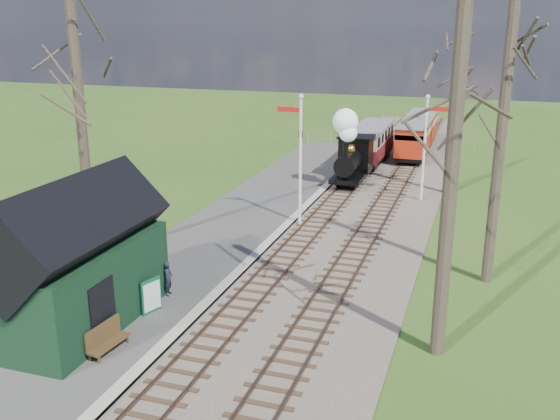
{
  "coord_description": "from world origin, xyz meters",
  "views": [
    {
      "loc": [
        7.28,
        -10.94,
        9.38
      ],
      "look_at": [
        -0.76,
        13.21,
        1.6
      ],
      "focal_mm": 40.0,
      "sensor_mm": 36.0,
      "label": 1
    }
  ],
  "objects_px": {
    "semaphore_near": "(299,151)",
    "coach": "(370,142)",
    "red_carriage_a": "(413,140)",
    "bench": "(106,338)",
    "red_carriage_b": "(422,128)",
    "sign_board": "(151,296)",
    "station_shed": "(76,262)",
    "semaphore_far": "(426,140)",
    "person": "(168,278)",
    "locomotive": "(351,151)"
  },
  "relations": [
    {
      "from": "red_carriage_b",
      "to": "station_shed",
      "type": "bearing_deg",
      "value": -101.61
    },
    {
      "from": "person",
      "to": "red_carriage_a",
      "type": "bearing_deg",
      "value": -21.66
    },
    {
      "from": "coach",
      "to": "station_shed",
      "type": "bearing_deg",
      "value": -99.35
    },
    {
      "from": "red_carriage_a",
      "to": "bench",
      "type": "xyz_separation_m",
      "value": [
        -5.18,
        -29.35,
        -0.87
      ]
    },
    {
      "from": "semaphore_near",
      "to": "person",
      "type": "relative_size",
      "value": 5.08
    },
    {
      "from": "semaphore_near",
      "to": "sign_board",
      "type": "relative_size",
      "value": 5.35
    },
    {
      "from": "semaphore_far",
      "to": "red_carriage_a",
      "type": "height_order",
      "value": "semaphore_far"
    },
    {
      "from": "red_carriage_b",
      "to": "red_carriage_a",
      "type": "bearing_deg",
      "value": -90.0
    },
    {
      "from": "semaphore_near",
      "to": "coach",
      "type": "height_order",
      "value": "semaphore_near"
    },
    {
      "from": "semaphore_far",
      "to": "coach",
      "type": "bearing_deg",
      "value": 118.34
    },
    {
      "from": "semaphore_far",
      "to": "person",
      "type": "xyz_separation_m",
      "value": [
        -7.07,
        -15.26,
        -2.54
      ]
    },
    {
      "from": "coach",
      "to": "sign_board",
      "type": "relative_size",
      "value": 6.26
    },
    {
      "from": "station_shed",
      "to": "coach",
      "type": "height_order",
      "value": "station_shed"
    },
    {
      "from": "semaphore_near",
      "to": "red_carriage_a",
      "type": "relative_size",
      "value": 1.25
    },
    {
      "from": "station_shed",
      "to": "semaphore_near",
      "type": "xyz_separation_m",
      "value": [
        3.53,
        12.0,
        1.35
      ]
    },
    {
      "from": "locomotive",
      "to": "sign_board",
      "type": "relative_size",
      "value": 3.91
    },
    {
      "from": "semaphore_near",
      "to": "station_shed",
      "type": "bearing_deg",
      "value": -106.38
    },
    {
      "from": "semaphore_near",
      "to": "semaphore_far",
      "type": "relative_size",
      "value": 1.09
    },
    {
      "from": "red_carriage_b",
      "to": "sign_board",
      "type": "height_order",
      "value": "red_carriage_b"
    },
    {
      "from": "bench",
      "to": "semaphore_far",
      "type": "bearing_deg",
      "value": 70.17
    },
    {
      "from": "semaphore_near",
      "to": "sign_board",
      "type": "height_order",
      "value": "semaphore_near"
    },
    {
      "from": "coach",
      "to": "bench",
      "type": "xyz_separation_m",
      "value": [
        -2.58,
        -27.38,
        -0.94
      ]
    },
    {
      "from": "station_shed",
      "to": "sign_board",
      "type": "distance_m",
      "value": 2.65
    },
    {
      "from": "station_shed",
      "to": "person",
      "type": "xyz_separation_m",
      "value": [
        1.6,
        2.74,
        -1.46
      ]
    },
    {
      "from": "semaphore_near",
      "to": "red_carriage_a",
      "type": "distance_m",
      "value": 16.57
    },
    {
      "from": "sign_board",
      "to": "person",
      "type": "relative_size",
      "value": 0.95
    },
    {
      "from": "semaphore_near",
      "to": "coach",
      "type": "bearing_deg",
      "value": 86.88
    },
    {
      "from": "red_carriage_b",
      "to": "person",
      "type": "relative_size",
      "value": 4.07
    },
    {
      "from": "station_shed",
      "to": "bench",
      "type": "bearing_deg",
      "value": -36.34
    },
    {
      "from": "station_shed",
      "to": "red_carriage_a",
      "type": "relative_size",
      "value": 1.26
    },
    {
      "from": "red_carriage_b",
      "to": "bench",
      "type": "height_order",
      "value": "red_carriage_b"
    },
    {
      "from": "red_carriage_a",
      "to": "red_carriage_b",
      "type": "distance_m",
      "value": 5.5
    },
    {
      "from": "station_shed",
      "to": "locomotive",
      "type": "height_order",
      "value": "station_shed"
    },
    {
      "from": "station_shed",
      "to": "coach",
      "type": "distance_m",
      "value": 26.47
    },
    {
      "from": "red_carriage_a",
      "to": "person",
      "type": "distance_m",
      "value": 25.9
    },
    {
      "from": "bench",
      "to": "coach",
      "type": "bearing_deg",
      "value": 84.63
    },
    {
      "from": "semaphore_near",
      "to": "red_carriage_a",
      "type": "xyz_separation_m",
      "value": [
        3.37,
        16.08,
        -2.15
      ]
    },
    {
      "from": "sign_board",
      "to": "bench",
      "type": "xyz_separation_m",
      "value": [
        -0.01,
        -2.62,
        -0.18
      ]
    },
    {
      "from": "red_carriage_a",
      "to": "sign_board",
      "type": "bearing_deg",
      "value": -100.95
    },
    {
      "from": "sign_board",
      "to": "red_carriage_a",
      "type": "bearing_deg",
      "value": 79.05
    },
    {
      "from": "station_shed",
      "to": "red_carriage_b",
      "type": "relative_size",
      "value": 1.26
    },
    {
      "from": "coach",
      "to": "red_carriage_b",
      "type": "height_order",
      "value": "coach"
    },
    {
      "from": "station_shed",
      "to": "red_carriage_b",
      "type": "bearing_deg",
      "value": 78.39
    },
    {
      "from": "bench",
      "to": "red_carriage_a",
      "type": "bearing_deg",
      "value": 80.0
    },
    {
      "from": "semaphore_near",
      "to": "red_carriage_a",
      "type": "bearing_deg",
      "value": 78.17
    },
    {
      "from": "semaphore_far",
      "to": "locomotive",
      "type": "bearing_deg",
      "value": 155.0
    },
    {
      "from": "station_shed",
      "to": "coach",
      "type": "relative_size",
      "value": 0.87
    },
    {
      "from": "locomotive",
      "to": "person",
      "type": "xyz_separation_m",
      "value": [
        -2.68,
        -17.3,
        -1.28
      ]
    },
    {
      "from": "red_carriage_a",
      "to": "red_carriage_b",
      "type": "bearing_deg",
      "value": 90.0
    },
    {
      "from": "semaphore_far",
      "to": "person",
      "type": "height_order",
      "value": "semaphore_far"
    }
  ]
}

